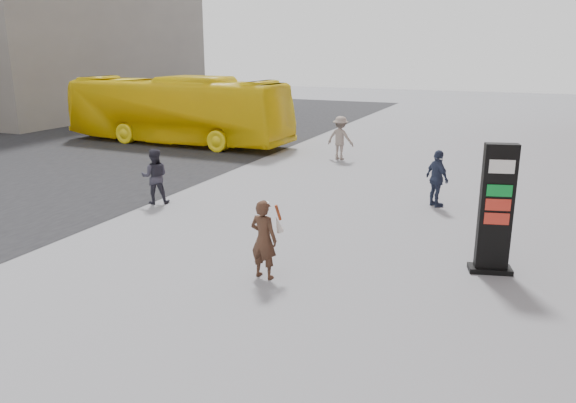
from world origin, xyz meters
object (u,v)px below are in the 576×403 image
at_px(bus, 177,110).
at_px(pedestrian_a, 155,176).
at_px(info_pylon, 496,210).
at_px(pedestrian_c, 437,179).
at_px(woman, 264,238).
at_px(pedestrian_b, 340,138).

bearing_deg(bus, pedestrian_a, -146.97).
distance_m(info_pylon, bus, 17.71).
bearing_deg(pedestrian_a, pedestrian_c, 170.14).
bearing_deg(woman, pedestrian_c, -101.10).
height_order(bus, pedestrian_c, bus).
bearing_deg(info_pylon, pedestrian_c, 97.44).
bearing_deg(bus, pedestrian_c, -113.49).
bearing_deg(info_pylon, pedestrian_b, 108.42).
xyz_separation_m(pedestrian_a, pedestrian_b, (2.76, 8.19, 0.07)).
bearing_deg(pedestrian_c, bus, 20.27).
distance_m(info_pylon, pedestrian_a, 9.20).
xyz_separation_m(bus, pedestrian_b, (8.00, -0.70, -0.67)).
bearing_deg(pedestrian_c, pedestrian_b, -3.76).
height_order(woman, pedestrian_c, pedestrian_c).
relative_size(pedestrian_a, pedestrian_b, 0.92).
relative_size(info_pylon, bus, 0.23).
bearing_deg(info_pylon, woman, -167.60).
height_order(info_pylon, pedestrian_c, info_pylon).
bearing_deg(pedestrian_a, woman, 114.32).
distance_m(pedestrian_b, pedestrian_c, 7.07).
relative_size(woman, pedestrian_a, 0.99).
bearing_deg(bus, woman, -137.83).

